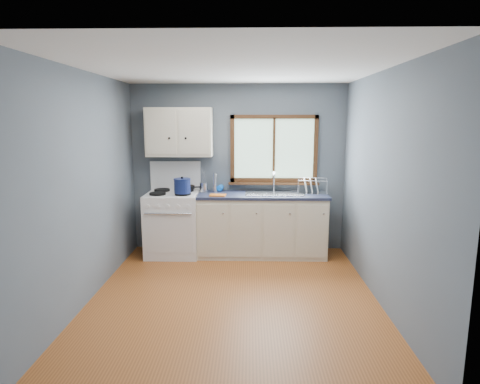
{
  "coord_description": "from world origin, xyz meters",
  "views": [
    {
      "loc": [
        0.18,
        -4.23,
        1.98
      ],
      "look_at": [
        0.05,
        0.9,
        1.05
      ],
      "focal_mm": 30.0,
      "sensor_mm": 36.0,
      "label": 1
    }
  ],
  "objects_px": {
    "base_cabinets": "(262,228)",
    "skillet": "(186,187)",
    "utensil_crock": "(204,187)",
    "thermos": "(215,183)",
    "dish_rack": "(312,189)",
    "stockpot": "(182,186)",
    "gas_range": "(173,222)",
    "sink": "(274,198)"
  },
  "relations": [
    {
      "from": "gas_range",
      "to": "utensil_crock",
      "type": "bearing_deg",
      "value": 16.05
    },
    {
      "from": "utensil_crock",
      "to": "dish_rack",
      "type": "bearing_deg",
      "value": -1.81
    },
    {
      "from": "thermos",
      "to": "skillet",
      "type": "bearing_deg",
      "value": 179.1
    },
    {
      "from": "skillet",
      "to": "stockpot",
      "type": "distance_m",
      "value": 0.34
    },
    {
      "from": "stockpot",
      "to": "dish_rack",
      "type": "bearing_deg",
      "value": 7.65
    },
    {
      "from": "base_cabinets",
      "to": "utensil_crock",
      "type": "distance_m",
      "value": 1.05
    },
    {
      "from": "sink",
      "to": "stockpot",
      "type": "xyz_separation_m",
      "value": [
        -1.31,
        -0.19,
        0.21
      ]
    },
    {
      "from": "gas_range",
      "to": "utensil_crock",
      "type": "height_order",
      "value": "gas_range"
    },
    {
      "from": "thermos",
      "to": "dish_rack",
      "type": "xyz_separation_m",
      "value": [
        1.43,
        -0.08,
        -0.08
      ]
    },
    {
      "from": "skillet",
      "to": "utensil_crock",
      "type": "bearing_deg",
      "value": -17.43
    },
    {
      "from": "sink",
      "to": "dish_rack",
      "type": "xyz_separation_m",
      "value": [
        0.55,
        0.06,
        0.12
      ]
    },
    {
      "from": "stockpot",
      "to": "thermos",
      "type": "bearing_deg",
      "value": 37.18
    },
    {
      "from": "sink",
      "to": "dish_rack",
      "type": "bearing_deg",
      "value": 6.12
    },
    {
      "from": "gas_range",
      "to": "base_cabinets",
      "type": "bearing_deg",
      "value": 0.82
    },
    {
      "from": "gas_range",
      "to": "dish_rack",
      "type": "distance_m",
      "value": 2.09
    },
    {
      "from": "base_cabinets",
      "to": "skillet",
      "type": "distance_m",
      "value": 1.27
    },
    {
      "from": "base_cabinets",
      "to": "thermos",
      "type": "bearing_deg",
      "value": 169.12
    },
    {
      "from": "skillet",
      "to": "thermos",
      "type": "height_order",
      "value": "thermos"
    },
    {
      "from": "gas_range",
      "to": "stockpot",
      "type": "distance_m",
      "value": 0.62
    },
    {
      "from": "utensil_crock",
      "to": "thermos",
      "type": "distance_m",
      "value": 0.18
    },
    {
      "from": "base_cabinets",
      "to": "sink",
      "type": "distance_m",
      "value": 0.48
    },
    {
      "from": "skillet",
      "to": "utensil_crock",
      "type": "relative_size",
      "value": 1.08
    },
    {
      "from": "base_cabinets",
      "to": "sink",
      "type": "height_order",
      "value": "sink"
    },
    {
      "from": "skillet",
      "to": "thermos",
      "type": "distance_m",
      "value": 0.43
    },
    {
      "from": "base_cabinets",
      "to": "gas_range",
      "type": "bearing_deg",
      "value": -179.18
    },
    {
      "from": "base_cabinets",
      "to": "stockpot",
      "type": "distance_m",
      "value": 1.32
    },
    {
      "from": "thermos",
      "to": "dish_rack",
      "type": "relative_size",
      "value": 0.58
    },
    {
      "from": "skillet",
      "to": "dish_rack",
      "type": "relative_size",
      "value": 0.82
    },
    {
      "from": "gas_range",
      "to": "skillet",
      "type": "xyz_separation_m",
      "value": [
        0.18,
        0.16,
        0.49
      ]
    },
    {
      "from": "sink",
      "to": "stockpot",
      "type": "bearing_deg",
      "value": -171.71
    },
    {
      "from": "skillet",
      "to": "utensil_crock",
      "type": "xyz_separation_m",
      "value": [
        0.26,
        -0.03,
        0.01
      ]
    },
    {
      "from": "skillet",
      "to": "dish_rack",
      "type": "height_order",
      "value": "dish_rack"
    },
    {
      "from": "gas_range",
      "to": "dish_rack",
      "type": "bearing_deg",
      "value": 2.17
    },
    {
      "from": "sink",
      "to": "gas_range",
      "type": "bearing_deg",
      "value": -179.29
    },
    {
      "from": "base_cabinets",
      "to": "dish_rack",
      "type": "distance_m",
      "value": 0.93
    },
    {
      "from": "dish_rack",
      "to": "gas_range",
      "type": "bearing_deg",
      "value": -168.37
    },
    {
      "from": "utensil_crock",
      "to": "thermos",
      "type": "height_order",
      "value": "utensil_crock"
    },
    {
      "from": "base_cabinets",
      "to": "thermos",
      "type": "xyz_separation_m",
      "value": [
        -0.7,
        0.13,
        0.65
      ]
    },
    {
      "from": "sink",
      "to": "utensil_crock",
      "type": "distance_m",
      "value": 1.06
    },
    {
      "from": "gas_range",
      "to": "thermos",
      "type": "relative_size",
      "value": 4.94
    },
    {
      "from": "thermos",
      "to": "dish_rack",
      "type": "height_order",
      "value": "thermos"
    },
    {
      "from": "base_cabinets",
      "to": "utensil_crock",
      "type": "xyz_separation_m",
      "value": [
        -0.86,
        0.11,
        0.58
      ]
    }
  ]
}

